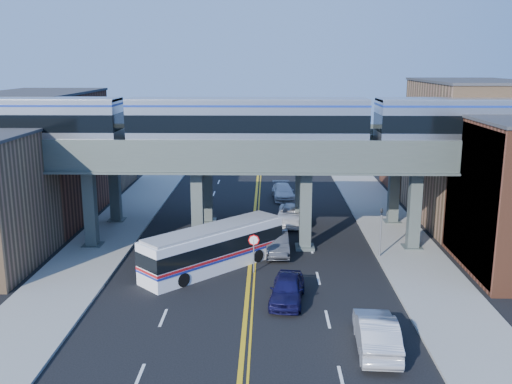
% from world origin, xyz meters
% --- Properties ---
extents(ground, '(120.00, 120.00, 0.00)m').
position_xyz_m(ground, '(0.00, 0.00, 0.00)').
color(ground, black).
rests_on(ground, ground).
extents(sidewalk_west, '(5.00, 70.00, 0.16)m').
position_xyz_m(sidewalk_west, '(-11.50, 10.00, 0.08)').
color(sidewalk_west, gray).
rests_on(sidewalk_west, ground).
extents(sidewalk_east, '(5.00, 70.00, 0.16)m').
position_xyz_m(sidewalk_east, '(11.50, 10.00, 0.08)').
color(sidewalk_east, gray).
rests_on(sidewalk_east, ground).
extents(building_west_b, '(8.00, 14.00, 11.00)m').
position_xyz_m(building_west_b, '(-18.50, 16.00, 5.50)').
color(building_west_b, brown).
rests_on(building_west_b, ground).
extents(building_west_c, '(8.00, 10.00, 8.00)m').
position_xyz_m(building_west_c, '(-18.50, 29.00, 4.00)').
color(building_west_c, '#8A6847').
rests_on(building_west_c, ground).
extents(building_east_b, '(8.00, 14.00, 12.00)m').
position_xyz_m(building_east_b, '(18.50, 16.00, 6.00)').
color(building_east_b, '#8A6847').
rests_on(building_east_b, ground).
extents(building_east_c, '(8.00, 10.00, 9.00)m').
position_xyz_m(building_east_c, '(18.50, 29.00, 4.50)').
color(building_east_c, brown).
rests_on(building_east_c, ground).
extents(mural_panel, '(0.10, 9.50, 9.50)m').
position_xyz_m(mural_panel, '(14.55, 4.00, 4.75)').
color(mural_panel, teal).
rests_on(mural_panel, ground).
extents(elevated_viaduct_near, '(52.00, 3.60, 7.40)m').
position_xyz_m(elevated_viaduct_near, '(0.00, 8.00, 6.47)').
color(elevated_viaduct_near, '#434E4A').
rests_on(elevated_viaduct_near, ground).
extents(elevated_viaduct_far, '(52.00, 3.60, 7.40)m').
position_xyz_m(elevated_viaduct_far, '(0.00, 15.00, 6.47)').
color(elevated_viaduct_far, '#434E4A').
rests_on(elevated_viaduct_far, ground).
extents(transit_train, '(52.43, 3.29, 3.84)m').
position_xyz_m(transit_train, '(-0.25, 8.00, 9.48)').
color(transit_train, black).
rests_on(transit_train, elevated_viaduct_near).
extents(stop_sign, '(0.76, 0.09, 2.63)m').
position_xyz_m(stop_sign, '(0.30, 3.00, 1.76)').
color(stop_sign, slate).
rests_on(stop_sign, ground).
extents(traffic_signal, '(0.15, 0.18, 4.10)m').
position_xyz_m(traffic_signal, '(9.20, 6.00, 2.30)').
color(traffic_signal, slate).
rests_on(traffic_signal, ground).
extents(transit_bus, '(9.32, 9.34, 2.78)m').
position_xyz_m(transit_bus, '(-2.40, 3.67, 1.43)').
color(transit_bus, white).
rests_on(transit_bus, ground).
extents(car_lane_a, '(2.42, 4.85, 1.59)m').
position_xyz_m(car_lane_a, '(2.36, -1.70, 0.79)').
color(car_lane_a, '#100F38').
rests_on(car_lane_a, ground).
extents(car_lane_b, '(1.81, 4.79, 1.56)m').
position_xyz_m(car_lane_b, '(1.88, 6.87, 0.78)').
color(car_lane_b, '#343437').
rests_on(car_lane_b, ground).
extents(car_lane_c, '(3.20, 5.89, 1.57)m').
position_xyz_m(car_lane_c, '(3.34, 14.76, 0.78)').
color(car_lane_c, white).
rests_on(car_lane_c, ground).
extents(car_lane_d, '(2.46, 5.24, 1.48)m').
position_xyz_m(car_lane_d, '(2.78, 23.87, 0.74)').
color(car_lane_d, silver).
rests_on(car_lane_d, ground).
extents(car_parked_curb, '(2.15, 5.42, 1.75)m').
position_xyz_m(car_parked_curb, '(6.50, -7.28, 0.88)').
color(car_parked_curb, '#B7B7BC').
rests_on(car_parked_curb, ground).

